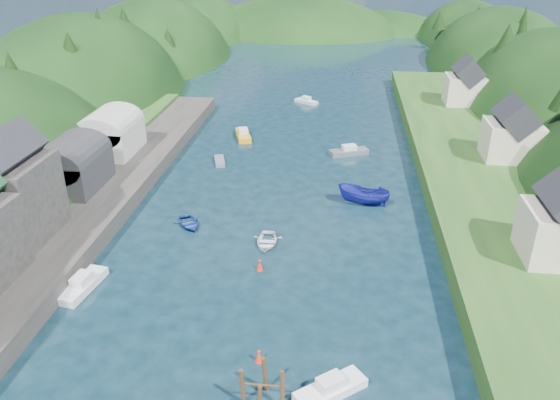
# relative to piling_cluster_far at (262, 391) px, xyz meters

# --- Properties ---
(ground) EXTENTS (600.00, 600.00, 0.00)m
(ground) POSITION_rel_piling_cluster_far_xyz_m (-1.66, 46.80, -1.31)
(ground) COLOR black
(ground) RESTS_ON ground
(hillside_left) EXTENTS (44.00, 245.56, 52.00)m
(hillside_left) POSITION_rel_piling_cluster_far_xyz_m (-46.66, 71.80, -9.34)
(hillside_left) COLOR black
(hillside_left) RESTS_ON ground
(hillside_right) EXTENTS (36.00, 245.56, 48.00)m
(hillside_right) POSITION_rel_piling_cluster_far_xyz_m (43.34, 71.80, -8.72)
(hillside_right) COLOR black
(hillside_right) RESTS_ON ground
(far_hills) EXTENTS (103.00, 68.00, 44.00)m
(far_hills) POSITION_rel_piling_cluster_far_xyz_m (-0.45, 170.80, -12.11)
(far_hills) COLOR black
(far_hills) RESTS_ON ground
(hill_trees) EXTENTS (92.84, 149.69, 12.59)m
(hill_trees) POSITION_rel_piling_cluster_far_xyz_m (-0.70, 61.80, 9.75)
(hill_trees) COLOR black
(hill_trees) RESTS_ON ground
(quay_left) EXTENTS (12.00, 110.00, 2.00)m
(quay_left) POSITION_rel_piling_cluster_far_xyz_m (-25.66, 16.80, -0.31)
(quay_left) COLOR #2D2B28
(quay_left) RESTS_ON ground
(boat_sheds) EXTENTS (7.00, 21.00, 7.50)m
(boat_sheds) POSITION_rel_piling_cluster_far_xyz_m (-27.66, 35.80, 3.96)
(boat_sheds) COLOR #2D2D30
(boat_sheds) RESTS_ON quay_left
(terrace_right) EXTENTS (16.00, 120.00, 2.40)m
(terrace_right) POSITION_rel_piling_cluster_far_xyz_m (23.34, 36.80, -0.11)
(terrace_right) COLOR #234719
(terrace_right) RESTS_ON ground
(right_bank_cottages) EXTENTS (9.00, 59.24, 8.41)m
(right_bank_cottages) POSITION_rel_piling_cluster_far_xyz_m (26.34, 45.13, 4.53)
(right_bank_cottages) COLOR beige
(right_bank_cottages) RESTS_ON terrace_right
(piling_cluster_far) EXTENTS (3.32, 3.09, 3.75)m
(piling_cluster_far) POSITION_rel_piling_cluster_far_xyz_m (0.00, 0.00, 0.00)
(piling_cluster_far) COLOR #382314
(piling_cluster_far) RESTS_ON ground
(channel_buoy_near) EXTENTS (0.70, 0.70, 1.10)m
(channel_buoy_near) POSITION_rel_piling_cluster_far_xyz_m (-0.91, 4.33, -0.83)
(channel_buoy_near) COLOR red
(channel_buoy_near) RESTS_ON ground
(channel_buoy_far) EXTENTS (0.70, 0.70, 1.10)m
(channel_buoy_far) POSITION_rel_piling_cluster_far_xyz_m (-2.77, 17.12, -0.83)
(channel_buoy_far) COLOR red
(channel_buoy_far) RESTS_ON ground
(moored_boats) EXTENTS (31.06, 92.78, 2.49)m
(moored_boats) POSITION_rel_piling_cluster_far_xyz_m (-1.34, 27.58, -0.67)
(moored_boats) COLOR #4E5559
(moored_boats) RESTS_ON ground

